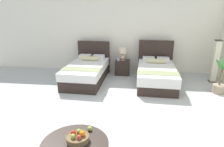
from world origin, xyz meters
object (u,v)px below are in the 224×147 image
(bed_near_corner, at_px, (156,74))
(vase, at_px, (118,59))
(nightstand, at_px, (122,67))
(floor_lamp_corner, at_px, (215,62))
(bed_near_window, at_px, (87,71))
(table_lamp, at_px, (123,53))
(fruit_bowl, at_px, (78,137))
(potted_palm, at_px, (219,84))
(loose_apple, at_px, (90,129))

(bed_near_corner, bearing_deg, vase, 149.58)
(nightstand, distance_m, floor_lamp_corner, 3.00)
(bed_near_window, relative_size, table_lamp, 4.79)
(bed_near_window, relative_size, fruit_bowl, 6.37)
(bed_near_corner, height_order, fruit_bowl, bed_near_corner)
(table_lamp, bearing_deg, fruit_bowl, -94.62)
(vase, relative_size, fruit_bowl, 0.43)
(fruit_bowl, bearing_deg, potted_palm, 44.71)
(vase, height_order, floor_lamp_corner, floor_lamp_corner)
(bed_near_corner, relative_size, vase, 14.37)
(table_lamp, relative_size, potted_palm, 0.46)
(floor_lamp_corner, bearing_deg, bed_near_corner, -168.92)
(nightstand, xyz_separation_m, table_lamp, (0.00, 0.02, 0.53))
(bed_near_corner, xyz_separation_m, table_lamp, (-1.10, 0.80, 0.47))
(bed_near_window, height_order, loose_apple, bed_near_window)
(table_lamp, bearing_deg, bed_near_window, -143.90)
(fruit_bowl, relative_size, floor_lamp_corner, 0.25)
(fruit_bowl, xyz_separation_m, loose_apple, (0.11, 0.27, -0.02))
(nightstand, height_order, potted_palm, potted_palm)
(vase, xyz_separation_m, loose_apple, (-0.09, -4.13, -0.09))
(nightstand, bearing_deg, vase, -165.36)
(bed_near_corner, relative_size, nightstand, 4.13)
(loose_apple, relative_size, floor_lamp_corner, 0.05)
(fruit_bowl, xyz_separation_m, floor_lamp_corner, (3.30, 4.02, 0.16))
(bed_near_window, xyz_separation_m, nightstand, (1.10, 0.78, -0.06))
(bed_near_corner, relative_size, potted_palm, 2.12)
(bed_near_window, relative_size, loose_apple, 29.40)
(bed_near_corner, height_order, potted_palm, bed_near_corner)
(potted_palm, bearing_deg, bed_near_window, 172.14)
(table_lamp, distance_m, potted_palm, 3.14)
(bed_near_window, xyz_separation_m, fruit_bowl, (0.74, -3.66, 0.19))
(vase, bearing_deg, bed_near_window, -141.92)
(vase, relative_size, potted_palm, 0.15)
(nightstand, height_order, table_lamp, table_lamp)
(vase, distance_m, floor_lamp_corner, 3.12)
(nightstand, height_order, vase, vase)
(table_lamp, xyz_separation_m, fruit_bowl, (-0.36, -4.46, -0.27))
(nightstand, bearing_deg, bed_near_window, -144.59)
(potted_palm, bearing_deg, nightstand, 154.68)
(loose_apple, bearing_deg, nightstand, 86.62)
(table_lamp, height_order, fruit_bowl, table_lamp)
(bed_near_window, xyz_separation_m, vase, (0.95, 0.74, 0.26))
(fruit_bowl, bearing_deg, bed_near_corner, 68.19)
(table_lamp, relative_size, floor_lamp_corner, 0.33)
(fruit_bowl, xyz_separation_m, potted_palm, (3.15, 3.12, -0.25))
(potted_palm, bearing_deg, bed_near_corner, 162.19)
(bed_near_window, relative_size, floor_lamp_corner, 1.60)
(fruit_bowl, bearing_deg, vase, 87.30)
(bed_near_window, height_order, fruit_bowl, bed_near_window)
(vase, relative_size, loose_apple, 1.99)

